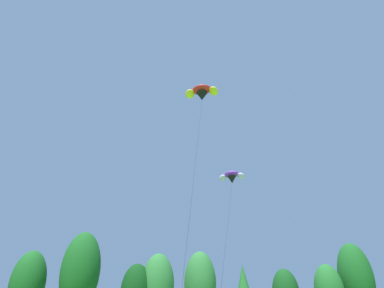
{
  "coord_description": "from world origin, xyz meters",
  "views": [
    {
      "loc": [
        -5.48,
        1.29,
        2.54
      ],
      "look_at": [
        -0.41,
        23.91,
        14.94
      ],
      "focal_mm": 30.71,
      "sensor_mm": 36.0,
      "label": 1
    }
  ],
  "objects": [
    {
      "name": "treeline_tree_d",
      "position": [
        -17.68,
        57.53,
        7.18
      ],
      "size": [
        5.0,
        5.0,
        11.86
      ],
      "color": "#472D19",
      "rests_on": "ground_plane"
    },
    {
      "name": "treeline_tree_e",
      "position": [
        -10.37,
        56.15,
        8.91
      ],
      "size": [
        5.78,
        5.78,
        14.72
      ],
      "color": "#472D19",
      "rests_on": "ground_plane"
    },
    {
      "name": "treeline_tree_g",
      "position": [
        1.17,
        54.59,
        7.05
      ],
      "size": [
        4.94,
        4.94,
        11.64
      ],
      "color": "#472D19",
      "rests_on": "ground_plane"
    },
    {
      "name": "treeline_tree_h",
      "position": [
        8.62,
        58.02,
        7.76
      ],
      "size": [
        5.26,
        5.26,
        12.82
      ],
      "color": "#472D19",
      "rests_on": "ground_plane"
    },
    {
      "name": "treeline_tree_l",
      "position": [
        36.02,
        55.11,
        8.98
      ],
      "size": [
        5.81,
        5.81,
        14.83
      ],
      "color": "#472D19",
      "rests_on": "ground_plane"
    },
    {
      "name": "parafoil_kite_high_red_yellow",
      "position": [
        2.28,
        30.73,
        25.49
      ],
      "size": [
        6.43,
        12.64,
        24.82
      ],
      "color": "red"
    },
    {
      "name": "parafoil_kite_mid_purple",
      "position": [
        8.12,
        38.5,
        18.72
      ],
      "size": [
        8.97,
        16.67,
        18.42
      ],
      "color": "purple"
    }
  ]
}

